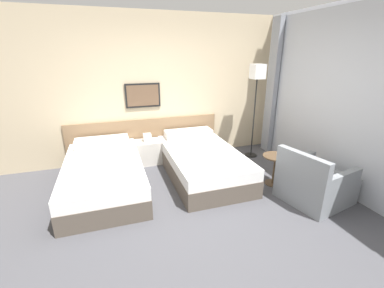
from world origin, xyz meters
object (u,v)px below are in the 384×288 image
at_px(bed_near_window, 202,161).
at_px(side_table, 275,164).
at_px(bed_near_door, 104,174).
at_px(nightstand, 148,152).
at_px(floor_lamp, 257,80).
at_px(armchair, 314,184).

bearing_deg(bed_near_window, side_table, -35.08).
height_order(bed_near_door, nightstand, bed_near_door).
bearing_deg(bed_near_door, floor_lamp, 9.61).
distance_m(bed_near_window, floor_lamp, 1.86).
distance_m(bed_near_window, nightstand, 1.11).
relative_size(bed_near_window, nightstand, 3.47).
relative_size(bed_near_door, side_table, 4.12).
xyz_separation_m(bed_near_door, bed_near_window, (1.60, 0.00, 0.00)).
height_order(bed_near_door, armchair, armchair).
relative_size(nightstand, side_table, 1.19).
bearing_deg(bed_near_window, nightstand, 136.18).
bearing_deg(bed_near_window, floor_lamp, 20.97).
xyz_separation_m(nightstand, armchair, (2.03, -2.05, 0.02)).
height_order(nightstand, side_table, nightstand).
bearing_deg(armchair, nightstand, 32.83).
bearing_deg(bed_near_door, armchair, -24.34).
xyz_separation_m(bed_near_door, nightstand, (0.80, 0.77, -0.01)).
distance_m(bed_near_door, armchair, 3.10).
bearing_deg(bed_near_window, armchair, -46.15).
bearing_deg(armchair, side_table, 10.62).
bearing_deg(nightstand, bed_near_window, -43.82).
distance_m(bed_near_door, floor_lamp, 3.17).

